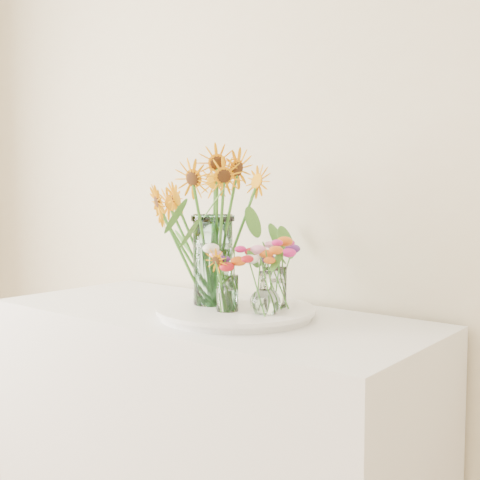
{
  "coord_description": "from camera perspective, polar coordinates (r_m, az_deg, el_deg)",
  "views": [
    {
      "loc": [
        1.02,
        0.58,
        1.26
      ],
      "look_at": [
        -0.1,
        1.95,
        1.13
      ],
      "focal_mm": 45.0,
      "sensor_mm": 36.0,
      "label": 1
    }
  ],
  "objects": [
    {
      "name": "small_vase_a",
      "position": [
        1.71,
        -1.2,
        -5.14
      ],
      "size": [
        0.07,
        0.07,
        0.11
      ],
      "primitive_type": "cylinder",
      "rotation": [
        0.0,
        0.0,
        0.1
      ],
      "color": "white",
      "rests_on": "tray"
    },
    {
      "name": "wildflower_posy_a",
      "position": [
        1.7,
        -1.2,
        -3.64
      ],
      "size": [
        0.18,
        0.18,
        0.2
      ],
      "primitive_type": null,
      "color": "#DB5C13",
      "rests_on": "tray"
    },
    {
      "name": "mason_jar",
      "position": [
        1.81,
        -2.58,
        -1.91
      ],
      "size": [
        0.14,
        0.14,
        0.28
      ],
      "primitive_type": "cylinder",
      "rotation": [
        0.0,
        0.0,
        -0.26
      ],
      "color": "#BFF1EF",
      "rests_on": "tray"
    },
    {
      "name": "counter",
      "position": [
        2.0,
        -3.31,
        -19.54
      ],
      "size": [
        1.4,
        0.6,
        0.9
      ],
      "primitive_type": "cube",
      "color": "white",
      "rests_on": "ground_plane"
    },
    {
      "name": "tray",
      "position": [
        1.77,
        -0.38,
        -6.96
      ],
      "size": [
        0.44,
        0.44,
        0.02
      ],
      "primitive_type": "cylinder",
      "color": "white",
      "rests_on": "counter"
    },
    {
      "name": "wildflower_posy_b",
      "position": [
        1.66,
        2.42,
        -3.52
      ],
      "size": [
        0.19,
        0.19,
        0.21
      ],
      "primitive_type": null,
      "color": "#DB5C13",
      "rests_on": "tray"
    },
    {
      "name": "small_vase_b",
      "position": [
        1.67,
        2.41,
        -5.05
      ],
      "size": [
        0.11,
        0.11,
        0.12
      ],
      "primitive_type": null,
      "rotation": [
        0.0,
        0.0,
        -0.34
      ],
      "color": "white",
      "rests_on": "tray"
    },
    {
      "name": "wildflower_posy_c",
      "position": [
        1.76,
        3.3,
        -3.09
      ],
      "size": [
        0.21,
        0.21,
        0.21
      ],
      "primitive_type": null,
      "color": "#DB5C13",
      "rests_on": "tray"
    },
    {
      "name": "small_vase_c",
      "position": [
        1.77,
        3.3,
        -4.54
      ],
      "size": [
        0.09,
        0.09,
        0.12
      ],
      "primitive_type": "cylinder",
      "rotation": [
        0.0,
        0.0,
        0.35
      ],
      "color": "white",
      "rests_on": "tray"
    },
    {
      "name": "sunflower_bouquet",
      "position": [
        1.8,
        -2.59,
        1.35
      ],
      "size": [
        0.75,
        0.75,
        0.48
      ],
      "primitive_type": null,
      "rotation": [
        0.0,
        0.0,
        -0.26
      ],
      "color": "#F69905",
      "rests_on": "tray"
    }
  ]
}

